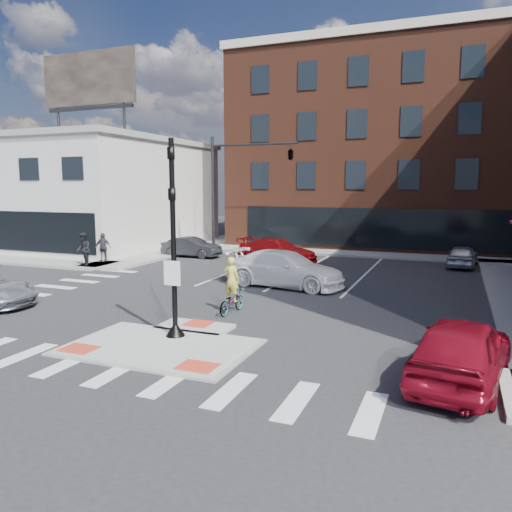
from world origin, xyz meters
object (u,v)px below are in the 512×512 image
at_px(bg_car_red, 278,251).
at_px(pedestrian_a, 83,249).
at_px(red_sedan, 461,350).
at_px(white_pickup, 285,269).
at_px(pedestrian_b, 103,247).
at_px(bg_car_silver, 462,256).
at_px(bg_car_dark, 192,247).
at_px(cyclist, 232,294).

bearing_deg(bg_car_red, pedestrian_a, 131.72).
bearing_deg(red_sedan, white_pickup, -41.42).
relative_size(pedestrian_a, pedestrian_b, 1.09).
xyz_separation_m(pedestrian_a, pedestrian_b, (0.00, 1.72, -0.08)).
bearing_deg(bg_car_silver, bg_car_red, 17.18).
xyz_separation_m(bg_car_silver, pedestrian_b, (-20.36, -6.82, 0.37)).
distance_m(bg_car_dark, bg_car_silver, 16.99).
distance_m(red_sedan, cyclist, 8.84).
distance_m(bg_car_silver, pedestrian_a, 22.08).
xyz_separation_m(white_pickup, bg_car_dark, (-9.02, 7.20, -0.17)).
height_order(bg_car_red, cyclist, cyclist).
height_order(bg_car_red, pedestrian_b, pedestrian_b).
bearing_deg(bg_car_dark, white_pickup, -127.14).
distance_m(white_pickup, bg_car_dark, 11.54).
distance_m(red_sedan, white_pickup, 12.20).
xyz_separation_m(bg_car_red, pedestrian_a, (-9.69, -6.23, 0.36)).
height_order(bg_car_red, pedestrian_a, pedestrian_a).
xyz_separation_m(bg_car_dark, bg_car_silver, (16.86, 2.10, -0.01)).
xyz_separation_m(red_sedan, bg_car_dark, (-16.64, 16.72, -0.14)).
bearing_deg(pedestrian_b, bg_car_dark, 43.61).
bearing_deg(pedestrian_b, bg_car_silver, 8.69).
bearing_deg(pedestrian_a, bg_car_silver, 62.31).
height_order(bg_car_dark, bg_car_silver, bg_car_dark).
bearing_deg(bg_car_dark, bg_car_red, -90.50).
height_order(bg_car_dark, bg_car_red, bg_car_red).
distance_m(bg_car_silver, cyclist, 16.89).
bearing_deg(bg_car_red, white_pickup, -149.01).
height_order(pedestrian_a, pedestrian_b, pedestrian_a).
xyz_separation_m(red_sedan, bg_car_red, (-10.45, 16.51, -0.07)).
height_order(red_sedan, white_pickup, white_pickup).
distance_m(white_pickup, bg_car_red, 7.54).
xyz_separation_m(bg_car_dark, bg_car_red, (6.19, -0.21, 0.07)).
relative_size(white_pickup, bg_car_dark, 1.43).
bearing_deg(bg_car_red, red_sedan, -138.69).
bearing_deg(bg_car_red, pedestrian_b, 123.92).
xyz_separation_m(bg_car_red, cyclist, (2.57, -12.51, -0.02)).
distance_m(bg_car_dark, pedestrian_b, 5.89).
bearing_deg(cyclist, red_sedan, 159.06).
bearing_deg(red_sedan, pedestrian_a, -17.14).
xyz_separation_m(white_pickup, cyclist, (-0.25, -5.52, -0.12)).
height_order(bg_car_dark, pedestrian_a, pedestrian_a).
xyz_separation_m(white_pickup, bg_car_silver, (7.84, 9.30, -0.19)).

